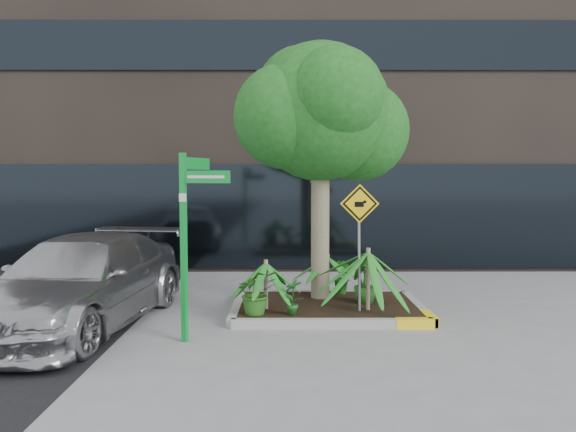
{
  "coord_description": "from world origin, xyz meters",
  "views": [
    {
      "loc": [
        -0.53,
        -9.49,
        2.39
      ],
      "look_at": [
        -0.5,
        0.2,
        1.71
      ],
      "focal_mm": 35.0,
      "sensor_mm": 36.0,
      "label": 1
    }
  ],
  "objects_px": {
    "street_sign_post": "(189,226)",
    "cattle_sign": "(359,225)",
    "parked_car": "(81,282)",
    "tree": "(320,112)"
  },
  "relations": [
    {
      "from": "street_sign_post",
      "to": "cattle_sign",
      "type": "height_order",
      "value": "street_sign_post"
    },
    {
      "from": "tree",
      "to": "parked_car",
      "type": "relative_size",
      "value": 0.98
    },
    {
      "from": "street_sign_post",
      "to": "cattle_sign",
      "type": "bearing_deg",
      "value": 47.55
    },
    {
      "from": "tree",
      "to": "cattle_sign",
      "type": "xyz_separation_m",
      "value": [
        0.6,
        -1.02,
        -1.98
      ]
    },
    {
      "from": "tree",
      "to": "street_sign_post",
      "type": "xyz_separation_m",
      "value": [
        -2.03,
        -2.3,
        -1.87
      ]
    },
    {
      "from": "parked_car",
      "to": "cattle_sign",
      "type": "distance_m",
      "value": 4.6
    },
    {
      "from": "parked_car",
      "to": "cattle_sign",
      "type": "relative_size",
      "value": 2.35
    },
    {
      "from": "parked_car",
      "to": "street_sign_post",
      "type": "xyz_separation_m",
      "value": [
        1.87,
        -0.83,
        0.97
      ]
    },
    {
      "from": "cattle_sign",
      "to": "parked_car",
      "type": "bearing_deg",
      "value": -173.82
    },
    {
      "from": "street_sign_post",
      "to": "tree",
      "type": "bearing_deg",
      "value": 70.12
    }
  ]
}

